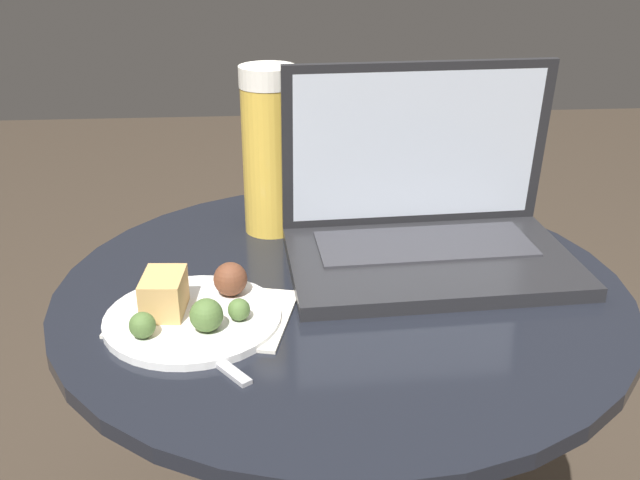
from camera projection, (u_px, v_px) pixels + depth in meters
name	position (u px, v px, depth m)	size (l,w,h in m)	color
table	(340.00, 401.00, 0.98)	(0.69, 0.69, 0.56)	#515156
napkin	(205.00, 314.00, 0.84)	(0.22, 0.18, 0.00)	silver
laptop	(425.00, 221.00, 0.97)	(0.37, 0.25, 0.25)	#232326
beer_glass	(270.00, 151.00, 1.02)	(0.08, 0.08, 0.23)	gold
snack_plate	(191.00, 309.00, 0.83)	(0.20, 0.20, 0.05)	white
fork	(188.00, 339.00, 0.79)	(0.13, 0.16, 0.00)	#B2B2B7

